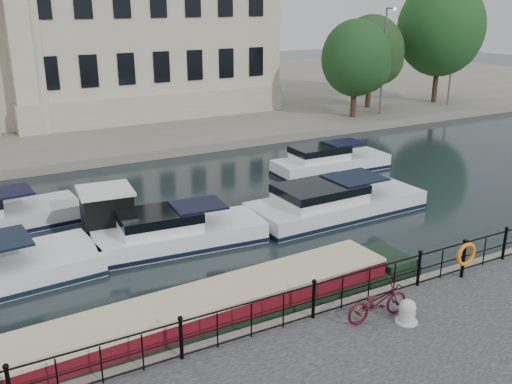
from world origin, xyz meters
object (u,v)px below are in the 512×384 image
mooring_bollard (407,312)px  life_ring_post (466,255)px  harbour_hut (107,217)px  narrowboat (201,322)px  bicycle (378,302)px

mooring_bollard → life_ring_post: size_ratio=0.54×
life_ring_post → harbour_hut: harbour_hut is taller
narrowboat → life_ring_post: bearing=-15.4°
mooring_bollard → life_ring_post: life_ring_post is taller
mooring_bollard → harbour_hut: harbour_hut is taller
bicycle → harbour_hut: 11.69m
mooring_bollard → narrowboat: size_ratio=0.05×
harbour_hut → bicycle: bearing=-60.1°
bicycle → life_ring_post: size_ratio=1.54×
bicycle → mooring_bollard: (0.61, -0.56, -0.20)m
bicycle → narrowboat: 5.05m
mooring_bollard → narrowboat: mooring_bollard is taller
life_ring_post → narrowboat: bearing=167.1°
bicycle → mooring_bollard: bicycle is taller
narrowboat → harbour_hut: size_ratio=5.18×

